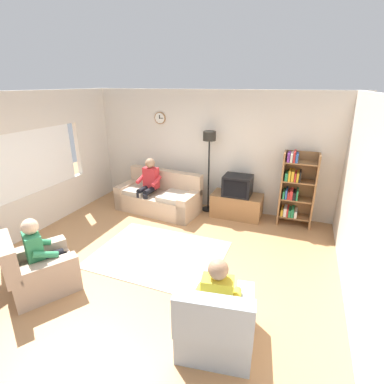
{
  "coord_description": "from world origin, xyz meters",
  "views": [
    {
      "loc": [
        2.01,
        -3.62,
        2.83
      ],
      "look_at": [
        0.27,
        0.83,
        1.01
      ],
      "focal_mm": 26.97,
      "sensor_mm": 36.0,
      "label": 1
    }
  ],
  "objects_px": {
    "person_on_couch": "(149,182)",
    "person_in_left_armchair": "(42,250)",
    "floor_lamp": "(209,150)",
    "person_in_right_armchair": "(218,295)",
    "armchair_near_window": "(39,271)",
    "armchair_near_bookshelf": "(216,323)",
    "couch": "(159,198)",
    "tv_stand": "(237,205)",
    "tv": "(238,185)",
    "bookshelf": "(295,188)"
  },
  "relations": [
    {
      "from": "person_on_couch",
      "to": "person_in_left_armchair",
      "type": "bearing_deg",
      "value": -91.48
    },
    {
      "from": "floor_lamp",
      "to": "person_in_right_armchair",
      "type": "distance_m",
      "value": 3.76
    },
    {
      "from": "armchair_near_window",
      "to": "armchair_near_bookshelf",
      "type": "height_order",
      "value": "same"
    },
    {
      "from": "armchair_near_window",
      "to": "person_on_couch",
      "type": "xyz_separation_m",
      "value": [
        0.12,
        3.01,
        0.41
      ]
    },
    {
      "from": "couch",
      "to": "tv_stand",
      "type": "bearing_deg",
      "value": 10.41
    },
    {
      "from": "tv",
      "to": "armchair_near_window",
      "type": "xyz_separation_m",
      "value": [
        -2.09,
        -3.42,
        -0.45
      ]
    },
    {
      "from": "tv",
      "to": "armchair_near_bookshelf",
      "type": "xyz_separation_m",
      "value": [
        0.56,
        -3.41,
        -0.45
      ]
    },
    {
      "from": "tv_stand",
      "to": "person_in_right_armchair",
      "type": "relative_size",
      "value": 0.98
    },
    {
      "from": "armchair_near_bookshelf",
      "to": "person_on_couch",
      "type": "relative_size",
      "value": 0.8
    },
    {
      "from": "tv_stand",
      "to": "person_in_left_armchair",
      "type": "xyz_separation_m",
      "value": [
        -2.04,
        -3.37,
        0.34
      ]
    },
    {
      "from": "armchair_near_bookshelf",
      "to": "person_in_left_armchair",
      "type": "distance_m",
      "value": 2.62
    },
    {
      "from": "floor_lamp",
      "to": "person_in_right_armchair",
      "type": "relative_size",
      "value": 1.65
    },
    {
      "from": "tv_stand",
      "to": "floor_lamp",
      "type": "distance_m",
      "value": 1.39
    },
    {
      "from": "couch",
      "to": "tv_stand",
      "type": "height_order",
      "value": "couch"
    },
    {
      "from": "couch",
      "to": "tv",
      "type": "xyz_separation_m",
      "value": [
        1.77,
        0.3,
        0.43
      ]
    },
    {
      "from": "couch",
      "to": "person_on_couch",
      "type": "height_order",
      "value": "person_on_couch"
    },
    {
      "from": "person_in_left_armchair",
      "to": "person_in_right_armchair",
      "type": "height_order",
      "value": "same"
    },
    {
      "from": "tv_stand",
      "to": "tv",
      "type": "height_order",
      "value": "tv"
    },
    {
      "from": "person_in_left_armchair",
      "to": "tv_stand",
      "type": "bearing_deg",
      "value": 58.76
    },
    {
      "from": "armchair_near_window",
      "to": "person_on_couch",
      "type": "bearing_deg",
      "value": 87.67
    },
    {
      "from": "bookshelf",
      "to": "person_on_couch",
      "type": "bearing_deg",
      "value": -170.92
    },
    {
      "from": "tv_stand",
      "to": "armchair_near_window",
      "type": "distance_m",
      "value": 4.03
    },
    {
      "from": "tv",
      "to": "floor_lamp",
      "type": "relative_size",
      "value": 0.32
    },
    {
      "from": "person_in_left_armchair",
      "to": "person_in_right_armchair",
      "type": "relative_size",
      "value": 1.0
    },
    {
      "from": "person_on_couch",
      "to": "bookshelf",
      "type": "bearing_deg",
      "value": 9.08
    },
    {
      "from": "person_on_couch",
      "to": "floor_lamp",
      "type": "bearing_deg",
      "value": 22.92
    },
    {
      "from": "tv_stand",
      "to": "armchair_near_bookshelf",
      "type": "bearing_deg",
      "value": -80.75
    },
    {
      "from": "couch",
      "to": "bookshelf",
      "type": "bearing_deg",
      "value": 7.59
    },
    {
      "from": "couch",
      "to": "person_in_right_armchair",
      "type": "relative_size",
      "value": 1.77
    },
    {
      "from": "couch",
      "to": "tv_stand",
      "type": "relative_size",
      "value": 1.8
    },
    {
      "from": "floor_lamp",
      "to": "armchair_near_bookshelf",
      "type": "bearing_deg",
      "value": -70.35
    },
    {
      "from": "bookshelf",
      "to": "person_in_right_armchair",
      "type": "xyz_separation_m",
      "value": [
        -0.64,
        -3.41,
        -0.19
      ]
    },
    {
      "from": "tv",
      "to": "person_on_couch",
      "type": "bearing_deg",
      "value": -168.2
    },
    {
      "from": "couch",
      "to": "person_in_right_armchair",
      "type": "distance_m",
      "value": 3.82
    },
    {
      "from": "armchair_near_window",
      "to": "armchair_near_bookshelf",
      "type": "relative_size",
      "value": 1.17
    },
    {
      "from": "bookshelf",
      "to": "floor_lamp",
      "type": "relative_size",
      "value": 0.86
    },
    {
      "from": "floor_lamp",
      "to": "armchair_near_window",
      "type": "distance_m",
      "value": 3.97
    },
    {
      "from": "person_in_left_armchair",
      "to": "person_in_right_armchair",
      "type": "bearing_deg",
      "value": 0.42
    },
    {
      "from": "tv_stand",
      "to": "tv",
      "type": "distance_m",
      "value": 0.48
    },
    {
      "from": "tv_stand",
      "to": "couch",
      "type": "bearing_deg",
      "value": -169.59
    },
    {
      "from": "person_on_couch",
      "to": "person_in_right_armchair",
      "type": "relative_size",
      "value": 1.11
    },
    {
      "from": "person_in_left_armchair",
      "to": "person_on_couch",
      "type": "bearing_deg",
      "value": 88.52
    },
    {
      "from": "tv_stand",
      "to": "floor_lamp",
      "type": "relative_size",
      "value": 0.59
    },
    {
      "from": "couch",
      "to": "person_in_left_armchair",
      "type": "relative_size",
      "value": 1.77
    },
    {
      "from": "tv_stand",
      "to": "person_in_left_armchair",
      "type": "bearing_deg",
      "value": -121.24
    },
    {
      "from": "tv_stand",
      "to": "person_in_left_armchair",
      "type": "distance_m",
      "value": 3.95
    },
    {
      "from": "couch",
      "to": "person_on_couch",
      "type": "relative_size",
      "value": 1.6
    },
    {
      "from": "bookshelf",
      "to": "floor_lamp",
      "type": "xyz_separation_m",
      "value": [
        -1.88,
        0.03,
        0.65
      ]
    },
    {
      "from": "person_on_couch",
      "to": "person_in_right_armchair",
      "type": "bearing_deg",
      "value": -49.23
    },
    {
      "from": "tv_stand",
      "to": "floor_lamp",
      "type": "height_order",
      "value": "floor_lamp"
    }
  ]
}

